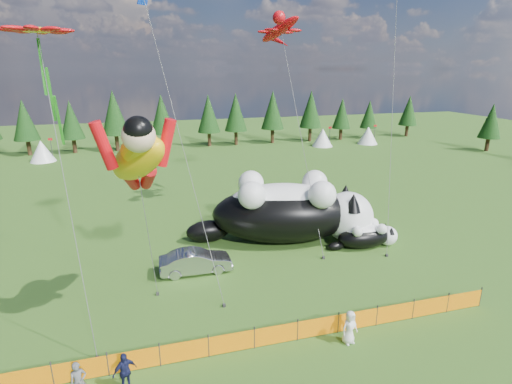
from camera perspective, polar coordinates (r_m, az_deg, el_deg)
The scene contains 14 objects.
ground at distance 21.29m, azimuth 0.22°, elevation -16.11°, with size 160.00×160.00×0.00m, color #10380A.
safety_fence at distance 18.65m, azimuth 2.91°, elevation -19.67°, with size 22.06×0.06×1.10m.
tree_line at distance 62.78m, azimuth -11.27°, elevation 9.82°, with size 90.00×4.00×8.00m, color black, non-canonical shape.
festival_tents at distance 60.17m, azimuth -0.14°, elevation 7.33°, with size 50.00×3.20×2.80m, color white, non-canonical shape.
cat_large at distance 27.93m, azimuth 5.02°, elevation -2.61°, with size 13.00×6.82×4.75m.
cat_small at distance 28.31m, azimuth 15.61°, elevation -5.96°, with size 5.05×1.92×1.82m.
car at distance 24.39m, azimuth -8.60°, elevation -9.79°, with size 1.49×4.28×1.41m, color #AFAFB4.
spectator_a at distance 17.28m, azimuth -24.01°, elevation -23.56°, with size 0.59×0.39×1.62m, color #545559.
spectator_c at distance 17.14m, azimuth -18.24°, elevation -23.23°, with size 0.94×0.48×1.61m, color #16193E.
spectator_e at distance 19.01m, azimuth 13.23°, elevation -18.31°, with size 0.77×0.50×1.57m, color white.
superhero_kite at distance 18.05m, azimuth -16.61°, elevation 4.49°, with size 6.49×6.69×10.40m.
gecko_kite at distance 33.27m, azimuth 3.39°, elevation 22.14°, with size 5.16×13.71×17.66m.
flower_kite at distance 19.11m, azimuth -28.77°, elevation 19.11°, with size 3.61×5.38×13.52m.
diamond_kite_a at distance 23.18m, azimuth -15.33°, elevation 23.82°, with size 3.30×6.11×16.50m.
Camera 1 is at (-4.89, -17.11, 11.68)m, focal length 28.00 mm.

